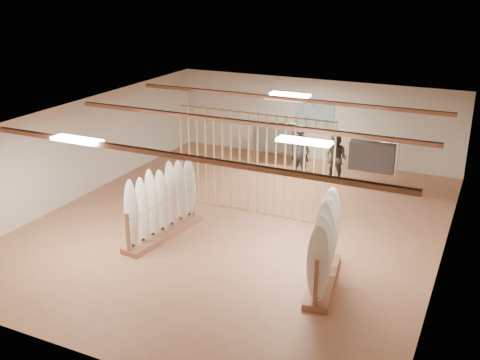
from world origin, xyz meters
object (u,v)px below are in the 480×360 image
at_px(rack_right, 324,257).
at_px(shopper_b, 336,156).
at_px(clothing_rack_a, 274,137).
at_px(shopper_a, 300,147).
at_px(clothing_rack_b, 372,157).
at_px(rack_left, 163,214).

height_order(rack_right, shopper_b, rack_right).
relative_size(clothing_rack_a, shopper_a, 0.80).
xyz_separation_m(clothing_rack_a, clothing_rack_b, (3.46, -0.75, -0.01)).
bearing_deg(shopper_a, clothing_rack_a, -24.86).
bearing_deg(rack_left, shopper_a, 81.62).
bearing_deg(shopper_a, rack_right, 117.88).
bearing_deg(rack_right, shopper_b, 94.29).
distance_m(rack_right, shopper_b, 6.19).
relative_size(rack_left, clothing_rack_b, 1.67).
distance_m(rack_left, clothing_rack_a, 6.26).
height_order(clothing_rack_b, shopper_a, shopper_a).
relative_size(rack_right, clothing_rack_a, 1.50).
bearing_deg(shopper_b, shopper_a, -171.78).
xyz_separation_m(rack_left, clothing_rack_b, (3.87, 5.48, 0.39)).
height_order(clothing_rack_a, shopper_a, shopper_a).
xyz_separation_m(clothing_rack_a, shopper_b, (2.36, -0.72, -0.13)).
height_order(shopper_a, shopper_b, shopper_a).
xyz_separation_m(clothing_rack_b, shopper_b, (-1.10, 0.03, -0.13)).
height_order(rack_right, clothing_rack_b, rack_right).
xyz_separation_m(rack_right, clothing_rack_b, (-0.37, 5.97, 0.38)).
bearing_deg(clothing_rack_a, shopper_a, -36.80).
bearing_deg(shopper_b, clothing_rack_a, 175.04).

